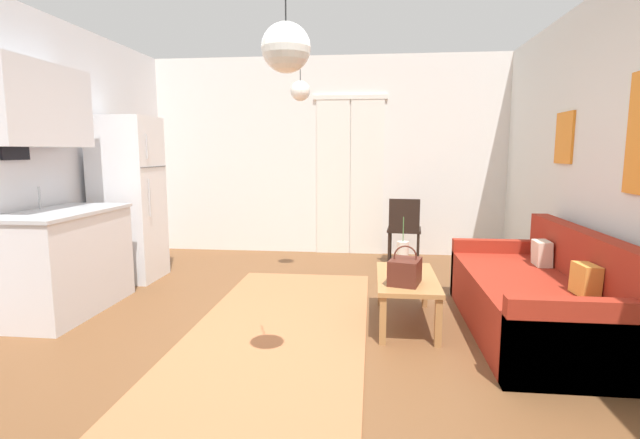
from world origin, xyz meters
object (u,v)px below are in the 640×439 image
at_px(accent_chair, 404,227).
at_px(coffee_table, 407,283).
at_px(bamboo_vase, 403,254).
at_px(pendant_lamp_near, 286,48).
at_px(refrigerator, 129,199).
at_px(pendant_lamp_far, 300,91).
at_px(couch, 540,300).
at_px(handbag, 405,271).

bearing_deg(accent_chair, coffee_table, 91.98).
relative_size(bamboo_vase, pendant_lamp_near, 0.51).
distance_m(coffee_table, refrigerator, 3.22).
bearing_deg(pendant_lamp_near, refrigerator, 132.02).
relative_size(bamboo_vase, accent_chair, 0.54).
xyz_separation_m(refrigerator, accent_chair, (3.09, 1.07, -0.42)).
bearing_deg(pendant_lamp_near, pendant_lamp_far, 97.11).
distance_m(accent_chair, pendant_lamp_near, 3.94).
bearing_deg(couch, accent_chair, 111.93).
xyz_separation_m(coffee_table, bamboo_vase, (-0.02, 0.31, 0.17)).
height_order(accent_chair, pendant_lamp_near, pendant_lamp_near).
relative_size(refrigerator, pendant_lamp_far, 2.38).
height_order(coffee_table, pendant_lamp_near, pendant_lamp_near).
bearing_deg(coffee_table, bamboo_vase, 93.39).
bearing_deg(pendant_lamp_far, pendant_lamp_near, -82.89).
height_order(handbag, refrigerator, refrigerator).
bearing_deg(accent_chair, pendant_lamp_near, 81.43).
bearing_deg(refrigerator, accent_chair, 19.17).
relative_size(coffee_table, pendant_lamp_far, 1.32).
distance_m(bamboo_vase, pendant_lamp_far, 2.08).
xyz_separation_m(coffee_table, pendant_lamp_far, (-1.07, 1.23, 1.71)).
height_order(coffee_table, bamboo_vase, bamboo_vase).
bearing_deg(pendant_lamp_far, accent_chair, 38.55).
xyz_separation_m(coffee_table, refrigerator, (-2.98, 1.10, 0.55)).
xyz_separation_m(bamboo_vase, accent_chair, (0.13, 1.86, -0.05)).
bearing_deg(couch, bamboo_vase, 158.69).
height_order(bamboo_vase, refrigerator, refrigerator).
relative_size(refrigerator, pendant_lamp_near, 2.03).
height_order(handbag, pendant_lamp_near, pendant_lamp_near).
height_order(couch, refrigerator, refrigerator).
height_order(coffee_table, pendant_lamp_far, pendant_lamp_far).
height_order(coffee_table, handbag, handbag).
distance_m(refrigerator, pendant_lamp_far, 2.24).
relative_size(couch, accent_chair, 2.37).
relative_size(coffee_table, pendant_lamp_near, 1.12).
distance_m(handbag, accent_chair, 2.40).
bearing_deg(bamboo_vase, accent_chair, 85.96).
relative_size(handbag, refrigerator, 0.18).
bearing_deg(handbag, accent_chair, 86.51).
bearing_deg(coffee_table, pendant_lamp_near, -118.28).
height_order(couch, bamboo_vase, bamboo_vase).
xyz_separation_m(bamboo_vase, handbag, (-0.01, -0.53, -0.02)).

